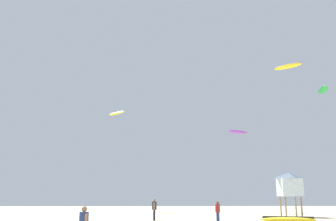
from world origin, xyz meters
The scene contains 8 objects.
person_midground centered at (-1.07, 20.47, 1.01)m, with size 0.39×0.57×1.72m.
person_left centered at (3.62, 17.14, 0.92)m, with size 0.36×0.50×1.58m.
kite_grounded_near centered at (8.92, 17.60, 0.23)m, with size 4.16×2.35×0.52m.
lifeguard_tower centered at (12.04, 25.72, 3.05)m, with size 2.30×2.30×4.15m.
kite_aloft_0 centered at (20.16, 34.18, 15.12)m, with size 1.67×3.53×0.59m.
kite_aloft_1 centered at (-6.76, 40.83, 13.38)m, with size 3.04×3.04×0.78m.
kite_aloft_2 centered at (9.48, 36.36, 9.99)m, with size 3.30×2.55×0.35m.
kite_aloft_3 centered at (13.50, 27.78, 15.92)m, with size 2.96×2.71×0.43m.
Camera 1 is at (-0.70, -10.93, 2.02)m, focal length 39.76 mm.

